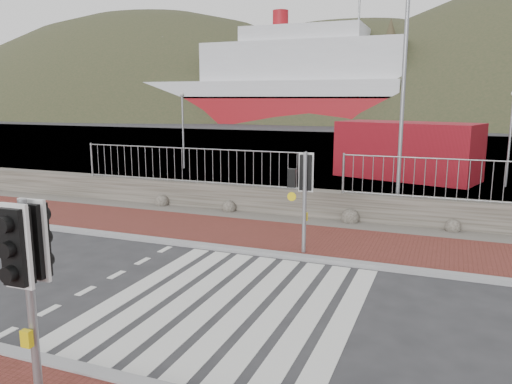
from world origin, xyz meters
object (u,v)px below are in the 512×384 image
at_px(traffic_signal_far, 303,181).
at_px(streetlight, 407,92).
at_px(ferry, 264,88).
at_px(traffic_signal_near, 28,261).
at_px(shipping_container, 407,151).

distance_m(traffic_signal_far, streetlight, 5.54).
distance_m(ferry, streetlight, 65.62).
height_order(ferry, streetlight, ferry).
height_order(ferry, traffic_signal_near, ferry).
bearing_deg(streetlight, traffic_signal_near, -98.86).
distance_m(traffic_signal_far, shipping_container, 13.41).
distance_m(ferry, shipping_container, 57.75).
bearing_deg(shipping_container, ferry, 134.53).
relative_size(ferry, traffic_signal_far, 19.58).
bearing_deg(shipping_container, traffic_signal_near, -80.00).
height_order(traffic_signal_far, shipping_container, shipping_container).
bearing_deg(shipping_container, traffic_signal_far, -78.34).
bearing_deg(traffic_signal_far, shipping_container, -100.62).
relative_size(streetlight, shipping_container, 1.10).
distance_m(ferry, traffic_signal_near, 75.64).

